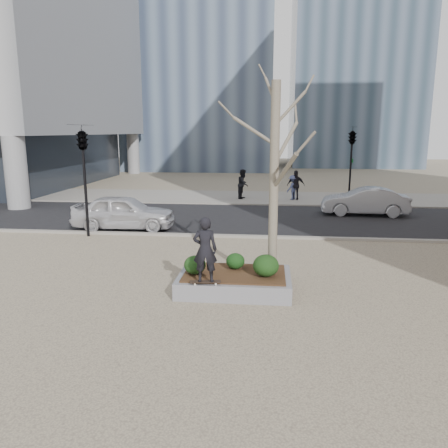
# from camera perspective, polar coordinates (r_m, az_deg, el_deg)

# --- Properties ---
(ground) EXTENTS (120.00, 120.00, 0.00)m
(ground) POSITION_cam_1_polar(r_m,az_deg,el_deg) (12.13, -3.37, -8.40)
(ground) COLOR tan
(ground) RESTS_ON ground
(street) EXTENTS (60.00, 8.00, 0.02)m
(street) POSITION_cam_1_polar(r_m,az_deg,el_deg) (21.71, 0.89, 0.80)
(street) COLOR black
(street) RESTS_ON ground
(far_sidewalk) EXTENTS (60.00, 6.00, 0.02)m
(far_sidewalk) POSITION_cam_1_polar(r_m,az_deg,el_deg) (28.59, 2.14, 3.51)
(far_sidewalk) COLOR gray
(far_sidewalk) RESTS_ON ground
(planter) EXTENTS (3.00, 2.00, 0.45)m
(planter) POSITION_cam_1_polar(r_m,az_deg,el_deg) (11.94, 1.40, -7.57)
(planter) COLOR gray
(planter) RESTS_ON ground
(planter_mulch) EXTENTS (2.70, 1.70, 0.04)m
(planter_mulch) POSITION_cam_1_polar(r_m,az_deg,el_deg) (11.86, 1.40, -6.46)
(planter_mulch) COLOR #382314
(planter_mulch) RESTS_ON planter
(sycamore_tree) EXTENTS (2.80, 2.80, 6.60)m
(sycamore_tree) POSITION_cam_1_polar(r_m,az_deg,el_deg) (11.52, 6.65, 9.76)
(sycamore_tree) COLOR gray
(sycamore_tree) RESTS_ON planter_mulch
(shrub_left) EXTENTS (0.58, 0.58, 0.50)m
(shrub_left) POSITION_cam_1_polar(r_m,az_deg,el_deg) (11.71, -3.82, -5.35)
(shrub_left) COLOR black
(shrub_left) RESTS_ON planter_mulch
(shrub_middle) EXTENTS (0.52, 0.52, 0.44)m
(shrub_middle) POSITION_cam_1_polar(r_m,az_deg,el_deg) (12.12, 1.49, -4.86)
(shrub_middle) COLOR #143511
(shrub_middle) RESTS_ON planter_mulch
(shrub_right) EXTENTS (0.68, 0.68, 0.58)m
(shrub_right) POSITION_cam_1_polar(r_m,az_deg,el_deg) (11.53, 5.49, -5.43)
(shrub_right) COLOR #123913
(shrub_right) RESTS_ON planter_mulch
(skateboard) EXTENTS (0.80, 0.31, 0.08)m
(skateboard) POSITION_cam_1_polar(r_m,az_deg,el_deg) (11.11, -2.45, -7.67)
(skateboard) COLOR black
(skateboard) RESTS_ON planter
(skateboarder) EXTENTS (0.63, 0.44, 1.66)m
(skateboarder) POSITION_cam_1_polar(r_m,az_deg,el_deg) (10.85, -2.49, -3.35)
(skateboarder) COLOR black
(skateboarder) RESTS_ON skateboard
(police_car) EXTENTS (4.50, 2.01, 1.50)m
(police_car) POSITION_cam_1_polar(r_m,az_deg,el_deg) (19.59, -12.95, 1.54)
(police_car) COLOR silver
(police_car) RESTS_ON street
(car_silver) EXTENTS (4.38, 1.77, 1.42)m
(car_silver) POSITION_cam_1_polar(r_m,az_deg,el_deg) (23.47, 17.90, 2.84)
(car_silver) COLOR #93959B
(car_silver) RESTS_ON street
(pedestrian_a) EXTENTS (0.89, 1.04, 1.86)m
(pedestrian_a) POSITION_cam_1_polar(r_m,az_deg,el_deg) (27.85, 2.52, 5.24)
(pedestrian_a) COLOR black
(pedestrian_a) RESTS_ON far_sidewalk
(pedestrian_b) EXTENTS (1.09, 1.12, 1.54)m
(pedestrian_b) POSITION_cam_1_polar(r_m,az_deg,el_deg) (27.76, 8.97, 4.75)
(pedestrian_b) COLOR #444E7C
(pedestrian_b) RESTS_ON far_sidewalk
(pedestrian_c) EXTENTS (1.10, 0.52, 1.83)m
(pedestrian_c) POSITION_cam_1_polar(r_m,az_deg,el_deg) (27.71, 9.37, 5.03)
(pedestrian_c) COLOR black
(pedestrian_c) RESTS_ON far_sidewalk
(traffic_light_near) EXTENTS (0.60, 2.48, 4.50)m
(traffic_light_near) POSITION_cam_1_polar(r_m,az_deg,el_deg) (18.47, -17.70, 5.30)
(traffic_light_near) COLOR black
(traffic_light_near) RESTS_ON ground
(traffic_light_far) EXTENTS (0.60, 2.48, 4.50)m
(traffic_light_far) POSITION_cam_1_polar(r_m,az_deg,el_deg) (26.30, 16.21, 7.22)
(traffic_light_far) COLOR black
(traffic_light_far) RESTS_ON ground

